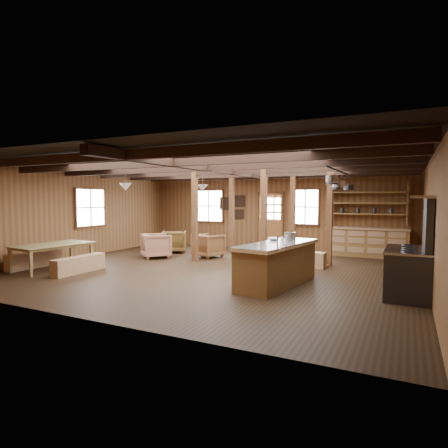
{
  "coord_description": "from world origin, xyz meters",
  "views": [
    {
      "loc": [
        4.57,
        -8.73,
        1.92
      ],
      "look_at": [
        -0.0,
        0.55,
        1.2
      ],
      "focal_mm": 30.0,
      "sensor_mm": 36.0,
      "label": 1
    }
  ],
  "objects": [
    {
      "name": "counter_pot",
      "position": [
        2.08,
        -0.14,
        1.02
      ],
      "size": [
        0.28,
        0.28,
        0.17
      ],
      "primitive_type": "cylinder",
      "color": "silver",
      "rests_on": "kitchen_island"
    },
    {
      "name": "back_door",
      "position": [
        0.0,
        4.45,
        0.88
      ],
      "size": [
        1.02,
        0.08,
        2.15
      ],
      "color": "brown",
      "rests_on": "floor"
    },
    {
      "name": "ceiling_joists",
      "position": [
        0.0,
        0.18,
        2.68
      ],
      "size": [
        9.8,
        8.82,
        0.18
      ],
      "color": "black",
      "rests_on": "ceiling"
    },
    {
      "name": "notice_boards",
      "position": [
        -1.5,
        4.46,
        1.64
      ],
      "size": [
        1.08,
        0.03,
        0.9
      ],
      "color": "silver",
      "rests_on": "wall_back"
    },
    {
      "name": "dining_table",
      "position": [
        -3.9,
        -1.85,
        0.35
      ],
      "size": [
        1.28,
        2.06,
        0.69
      ],
      "primitive_type": "imported",
      "rotation": [
        0.0,
        0.0,
        1.48
      ],
      "color": "olive",
      "rests_on": "floor"
    },
    {
      "name": "pendant_lamps",
      "position": [
        -2.25,
        1.0,
        2.25
      ],
      "size": [
        1.86,
        2.36,
        0.66
      ],
      "color": "#2F2F32",
      "rests_on": "ceiling"
    },
    {
      "name": "bench_wall",
      "position": [
        -4.65,
        -1.85,
        0.22
      ],
      "size": [
        0.3,
        1.6,
        0.44
      ],
      "primitive_type": "cube",
      "color": "brown",
      "rests_on": "floor"
    },
    {
      "name": "commercial_range",
      "position": [
        4.65,
        -0.7,
        0.63
      ],
      "size": [
        0.82,
        1.59,
        1.96
      ],
      "color": "#2F2F32",
      "rests_on": "floor"
    },
    {
      "name": "back_counter",
      "position": [
        3.4,
        4.2,
        0.6
      ],
      "size": [
        2.55,
        0.6,
        2.45
      ],
      "color": "brown",
      "rests_on": "floor"
    },
    {
      "name": "kitchen_island",
      "position": [
        2.02,
        -0.93,
        0.48
      ],
      "size": [
        1.25,
        2.61,
        1.2
      ],
      "rotation": [
        0.0,
        0.0,
        -0.15
      ],
      "color": "brown",
      "rests_on": "floor"
    },
    {
      "name": "timber_posts",
      "position": [
        0.52,
        2.08,
        1.4
      ],
      "size": [
        3.95,
        2.35,
        2.8
      ],
      "color": "#472914",
      "rests_on": "floor"
    },
    {
      "name": "window_back_right",
      "position": [
        1.3,
        4.46,
        1.6
      ],
      "size": [
        1.02,
        0.06,
        1.32
      ],
      "color": "white",
      "rests_on": "wall_back"
    },
    {
      "name": "room",
      "position": [
        0.0,
        0.0,
        1.4
      ],
      "size": [
        10.04,
        9.04,
        2.84
      ],
      "color": "black",
      "rests_on": "ground"
    },
    {
      "name": "bench_aisle",
      "position": [
        -2.97,
        -1.85,
        0.21
      ],
      "size": [
        0.29,
        1.54,
        0.42
      ],
      "primitive_type": "cube",
      "color": "brown",
      "rests_on": "floor"
    },
    {
      "name": "step_stool",
      "position": [
        2.38,
        1.48,
        0.22
      ],
      "size": [
        0.52,
        0.39,
        0.44
      ],
      "primitive_type": "cube",
      "rotation": [
        0.0,
        0.0,
        -0.09
      ],
      "color": "brown",
      "rests_on": "floor"
    },
    {
      "name": "bowl",
      "position": [
        1.78,
        -0.48,
        0.97
      ],
      "size": [
        0.29,
        0.29,
        0.06
      ],
      "primitive_type": "imported",
      "rotation": [
        0.0,
        0.0,
        0.15
      ],
      "color": "silver",
      "rests_on": "kitchen_island"
    },
    {
      "name": "pot_rack",
      "position": [
        3.11,
        0.28,
        2.27
      ],
      "size": [
        0.43,
        3.0,
        0.44
      ],
      "color": "#2F2F32",
      "rests_on": "ceiling"
    },
    {
      "name": "armchair_b",
      "position": [
        -1.19,
        1.83,
        0.38
      ],
      "size": [
        1.03,
        1.04,
        0.76
      ],
      "primitive_type": "imported",
      "rotation": [
        0.0,
        0.0,
        2.84
      ],
      "color": "brown",
      "rests_on": "floor"
    },
    {
      "name": "window_left",
      "position": [
        -4.96,
        0.5,
        1.6
      ],
      "size": [
        0.14,
        1.24,
        1.32
      ],
      "color": "white",
      "rests_on": "wall_back"
    },
    {
      "name": "armchair_c",
      "position": [
        -2.65,
        1.0,
        0.39
      ],
      "size": [
        1.2,
        1.2,
        0.78
      ],
      "primitive_type": "imported",
      "rotation": [
        0.0,
        0.0,
        2.42
      ],
      "color": "#9B6446",
      "rests_on": "floor"
    },
    {
      "name": "armchair_a",
      "position": [
        -2.81,
        2.26,
        0.39
      ],
      "size": [
        1.14,
        1.15,
        0.77
      ],
      "primitive_type": "imported",
      "rotation": [
        0.0,
        0.0,
        3.67
      ],
      "color": "brown",
      "rests_on": "floor"
    },
    {
      "name": "window_back_left",
      "position": [
        -2.6,
        4.46,
        1.6
      ],
      "size": [
        1.32,
        0.06,
        1.32
      ],
      "color": "white",
      "rests_on": "wall_back"
    }
  ]
}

